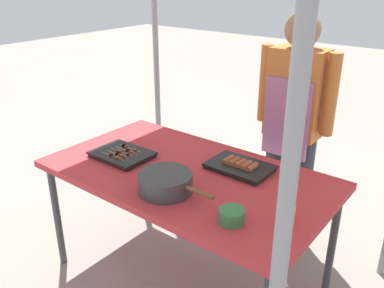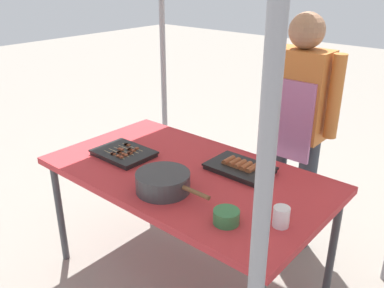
{
  "view_description": "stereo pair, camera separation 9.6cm",
  "coord_description": "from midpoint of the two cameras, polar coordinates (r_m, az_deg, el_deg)",
  "views": [
    {
      "loc": [
        1.29,
        -1.6,
        1.8
      ],
      "look_at": [
        0.0,
        0.05,
        0.9
      ],
      "focal_mm": 38.46,
      "sensor_mm": 36.0,
      "label": 1
    },
    {
      "loc": [
        1.37,
        -1.54,
        1.8
      ],
      "look_at": [
        0.0,
        0.05,
        0.9
      ],
      "focal_mm": 38.46,
      "sensor_mm": 36.0,
      "label": 2
    }
  ],
  "objects": [
    {
      "name": "stall_table",
      "position": [
        2.33,
        0.38,
        -4.96
      ],
      "size": [
        1.6,
        0.9,
        0.75
      ],
      "color": "#C63338",
      "rests_on": "ground"
    },
    {
      "name": "drink_cup_near_edge",
      "position": [
        1.88,
        13.72,
        -9.79
      ],
      "size": [
        0.07,
        0.07,
        0.09
      ],
      "primitive_type": "cylinder",
      "color": "white",
      "rests_on": "stall_table"
    },
    {
      "name": "vendor_woman",
      "position": [
        2.71,
        15.4,
        3.59
      ],
      "size": [
        0.52,
        0.23,
        1.57
      ],
      "rotation": [
        0.0,
        0.0,
        3.14
      ],
      "color": "#333842",
      "rests_on": "ground"
    },
    {
      "name": "tray_meat_skewers",
      "position": [
        2.51,
        -8.36,
        -1.27
      ],
      "size": [
        0.35,
        0.26,
        0.04
      ],
      "color": "black",
      "rests_on": "stall_table"
    },
    {
      "name": "condiment_bowl",
      "position": [
        1.86,
        6.28,
        -10.02
      ],
      "size": [
        0.12,
        0.12,
        0.06
      ],
      "primitive_type": "cylinder",
      "color": "#33723F",
      "rests_on": "stall_table"
    },
    {
      "name": "cooking_wok",
      "position": [
        2.09,
        -2.7,
        -5.21
      ],
      "size": [
        0.44,
        0.28,
        0.1
      ],
      "color": "#38383A",
      "rests_on": "stall_table"
    },
    {
      "name": "ground_plane",
      "position": [
        2.73,
        0.34,
        -17.95
      ],
      "size": [
        18.0,
        18.0,
        0.0
      ],
      "primitive_type": "plane",
      "color": "gray"
    },
    {
      "name": "tray_grilled_sausages",
      "position": [
        2.33,
        7.85,
        -3.25
      ],
      "size": [
        0.36,
        0.24,
        0.06
      ],
      "color": "black",
      "rests_on": "stall_table"
    }
  ]
}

